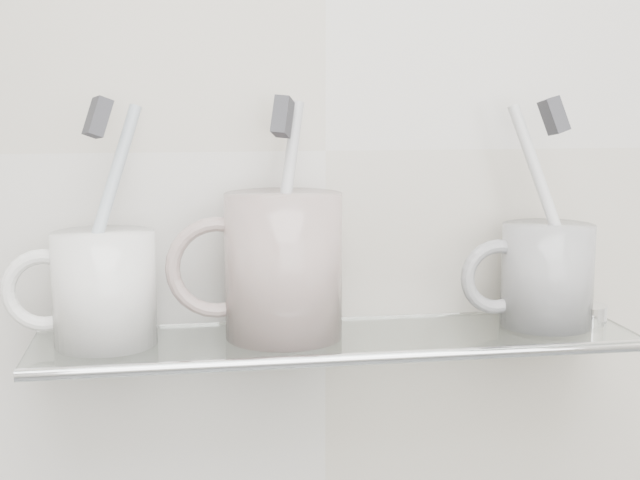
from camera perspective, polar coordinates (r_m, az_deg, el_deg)
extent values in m
plane|color=beige|center=(0.78, 0.36, 5.73)|extent=(2.50, 0.00, 2.50)
cube|color=silver|center=(0.75, 1.15, -6.42)|extent=(0.50, 0.12, 0.01)
cylinder|color=silver|center=(0.70, 1.99, -7.64)|extent=(0.50, 0.01, 0.01)
cylinder|color=silver|center=(0.79, -14.79, -6.73)|extent=(0.02, 0.03, 0.02)
cylinder|color=silver|center=(0.86, 14.59, -5.48)|extent=(0.02, 0.03, 0.02)
cylinder|color=white|center=(0.73, -13.63, -3.03)|extent=(0.09, 0.09, 0.09)
torus|color=white|center=(0.74, -17.26, -3.11)|extent=(0.07, 0.01, 0.07)
cylinder|color=#9CB3C0|center=(0.72, -13.79, 1.27)|extent=(0.07, 0.05, 0.18)
cube|color=#333338|center=(0.72, -14.04, 7.62)|extent=(0.03, 0.03, 0.03)
cylinder|color=silver|center=(0.73, -2.35, -1.65)|extent=(0.10, 0.10, 0.12)
torus|color=silver|center=(0.73, -6.60, -1.77)|extent=(0.08, 0.01, 0.08)
cylinder|color=#B4B6B6|center=(0.73, -2.37, 1.56)|extent=(0.04, 0.05, 0.19)
cube|color=#333338|center=(0.72, -2.41, 7.89)|extent=(0.02, 0.03, 0.04)
cylinder|color=white|center=(0.80, 14.33, -2.19)|extent=(0.09, 0.09, 0.09)
torus|color=white|center=(0.78, 11.27, -2.32)|extent=(0.07, 0.01, 0.07)
cylinder|color=silver|center=(0.79, 14.50, 1.87)|extent=(0.07, 0.03, 0.18)
cube|color=#333338|center=(0.78, 14.73, 7.70)|extent=(0.02, 0.03, 0.03)
cylinder|color=silver|center=(0.82, 16.49, -4.55)|extent=(0.04, 0.04, 0.02)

